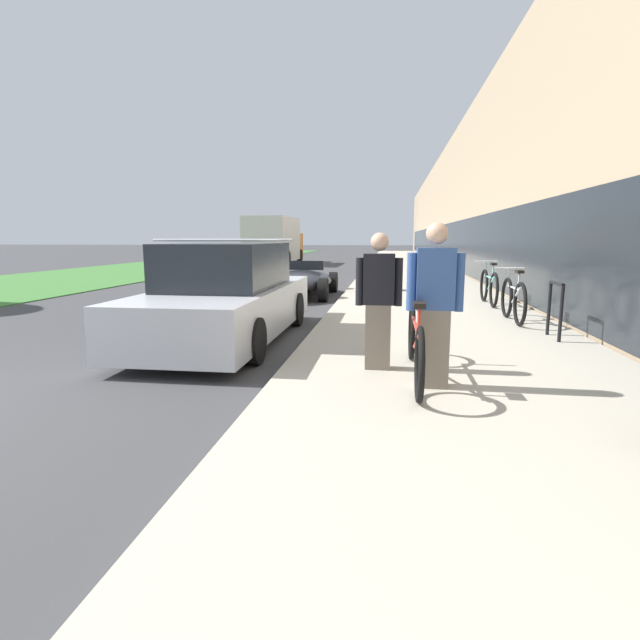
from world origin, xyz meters
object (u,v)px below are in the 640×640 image
tandem_bicycle (415,343)px  cruiser_bike_middle (489,287)px  person_rider (434,306)px  parked_sedan_curbside (228,297)px  bike_rack_hoop (555,304)px  cruiser_bike_nearest (513,300)px  moving_truck (275,241)px  person_bystander (379,301)px  vintage_roadster_curbside (300,281)px

tandem_bicycle → cruiser_bike_middle: bearing=73.0°
person_rider → parked_sedan_curbside: bearing=140.0°
bike_rack_hoop → cruiser_bike_nearest: cruiser_bike_nearest is taller
parked_sedan_curbside → bike_rack_hoop: bearing=3.3°
tandem_bicycle → moving_truck: size_ratio=0.33×
cruiser_bike_middle → moving_truck: bearing=116.2°
person_bystander → vintage_roadster_curbside: person_bystander is taller
person_rider → vintage_roadster_curbside: size_ratio=0.41×
bike_rack_hoop → parked_sedan_curbside: (-4.92, -0.28, 0.06)m
tandem_bicycle → person_rider: 0.55m
vintage_roadster_curbside → tandem_bicycle: bearing=-71.7°
vintage_roadster_curbside → bike_rack_hoop: bearing=-49.9°
tandem_bicycle → vintage_roadster_curbside: size_ratio=0.59×
tandem_bicycle → cruiser_bike_nearest: bearing=64.2°
bike_rack_hoop → moving_truck: 24.60m
cruiser_bike_nearest → vintage_roadster_curbside: 6.30m
tandem_bicycle → cruiser_bike_middle: 6.61m
tandem_bicycle → vintage_roadster_curbside: bearing=108.3°
tandem_bicycle → cruiser_bike_middle: (1.94, 6.32, 0.02)m
bike_rack_hoop → cruiser_bike_middle: (-0.22, 3.87, -0.11)m
person_bystander → parked_sedan_curbside: size_ratio=0.32×
cruiser_bike_nearest → cruiser_bike_middle: 2.38m
bike_rack_hoop → parked_sedan_curbside: 4.93m
cruiser_bike_nearest → parked_sedan_curbside: parked_sedan_curbside is taller
bike_rack_hoop → cruiser_bike_nearest: bearing=99.3°
person_bystander → cruiser_bike_nearest: 4.29m
parked_sedan_curbside → vintage_roadster_curbside: size_ratio=1.21×
cruiser_bike_middle → parked_sedan_curbside: 6.28m
bike_rack_hoop → cruiser_bike_nearest: size_ratio=0.49×
parked_sedan_curbside → tandem_bicycle: bearing=-38.1°
person_rider → vintage_roadster_curbside: 9.00m
cruiser_bike_nearest → moving_truck: 23.13m
tandem_bicycle → moving_truck: moving_truck is taller
parked_sedan_curbside → moving_truck: bearing=101.2°
person_rider → cruiser_bike_nearest: 4.60m
person_bystander → bike_rack_hoop: 3.32m
cruiser_bike_middle → vintage_roadster_curbside: bearing=157.8°
person_rider → cruiser_bike_middle: (1.78, 6.61, -0.42)m
cruiser_bike_nearest → moving_truck: bearing=113.5°
bike_rack_hoop → cruiser_bike_nearest: (-0.24, 1.49, -0.12)m
person_bystander → bike_rack_hoop: bearing=39.5°
person_bystander → bike_rack_hoop: person_bystander is taller
person_rider → cruiser_bike_nearest: size_ratio=0.95×
moving_truck → person_rider: bearing=-73.6°
tandem_bicycle → vintage_roadster_curbside: 8.66m
moving_truck → person_bystander: bearing=-74.4°
cruiser_bike_middle → moving_truck: size_ratio=0.27×
cruiser_bike_middle → vintage_roadster_curbside: (-4.65, 1.90, -0.10)m
bike_rack_hoop → moving_truck: bearing=112.7°
bike_rack_hoop → cruiser_bike_middle: bearing=93.2°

